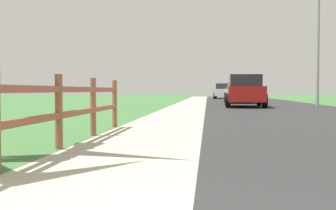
% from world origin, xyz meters
% --- Properties ---
extents(ground_plane, '(120.00, 120.00, 0.00)m').
position_xyz_m(ground_plane, '(0.00, 25.00, 0.00)').
color(ground_plane, '#3F6E37').
extents(road_asphalt, '(7.00, 66.00, 0.01)m').
position_xyz_m(road_asphalt, '(3.50, 27.00, 0.00)').
color(road_asphalt, '#2B2B2B').
rests_on(road_asphalt, ground).
extents(curb_concrete, '(6.00, 66.00, 0.01)m').
position_xyz_m(curb_concrete, '(-3.00, 27.00, 0.00)').
color(curb_concrete, '#B3AF97').
rests_on(curb_concrete, ground).
extents(grass_verge, '(5.00, 66.00, 0.00)m').
position_xyz_m(grass_verge, '(-4.50, 27.00, 0.01)').
color(grass_verge, '#3F6E37').
rests_on(grass_verge, ground).
extents(rail_fence, '(0.11, 9.54, 1.10)m').
position_xyz_m(rail_fence, '(-2.06, 4.16, 0.63)').
color(rail_fence, brown).
rests_on(rail_fence, ground).
extents(parked_suv_red, '(2.12, 4.96, 1.68)m').
position_xyz_m(parked_suv_red, '(2.06, 22.04, 0.85)').
color(parked_suv_red, maroon).
rests_on(parked_suv_red, ground).
extents(parked_car_silver, '(2.19, 4.59, 1.49)m').
position_xyz_m(parked_car_silver, '(2.40, 29.11, 0.78)').
color(parked_car_silver, '#B7BABF').
rests_on(parked_car_silver, ground).
extents(parked_car_blue, '(2.16, 4.78, 1.59)m').
position_xyz_m(parked_car_blue, '(2.75, 37.84, 0.81)').
color(parked_car_blue, navy).
rests_on(parked_car_blue, ground).
extents(parked_car_white, '(2.29, 4.92, 1.61)m').
position_xyz_m(parked_car_white, '(1.83, 45.23, 0.79)').
color(parked_car_white, white).
rests_on(parked_car_white, ground).
extents(street_lamp, '(1.17, 0.20, 6.96)m').
position_xyz_m(street_lamp, '(5.79, 21.53, 4.09)').
color(street_lamp, gray).
rests_on(street_lamp, ground).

